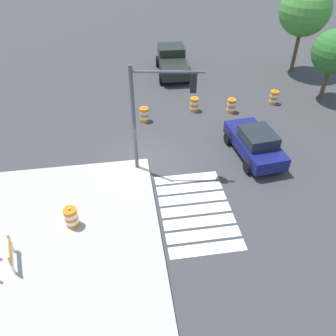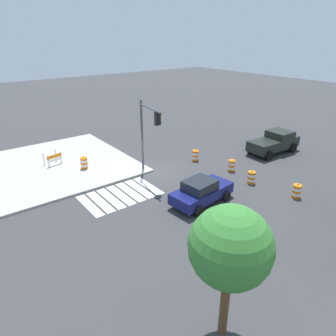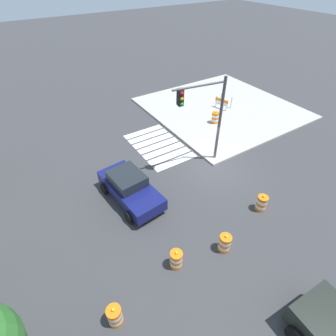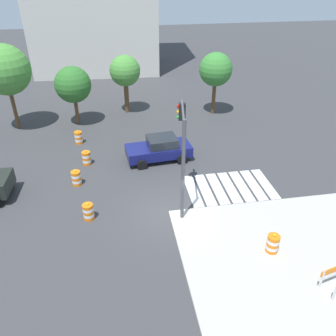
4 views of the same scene
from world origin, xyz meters
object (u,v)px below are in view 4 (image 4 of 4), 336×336
at_px(traffic_barrel_crosswalk_end, 76,178).
at_px(street_tree_streetside_mid, 216,70).
at_px(sports_car, 159,149).
at_px(street_tree_streetside_near, 73,85).
at_px(traffic_barrel_median_far, 88,212).
at_px(traffic_light_pole, 182,143).
at_px(traffic_barrel_near_corner, 79,137).
at_px(traffic_barrel_on_sidewalk, 273,243).
at_px(street_tree_streetside_far, 5,70).
at_px(traffic_barrel_median_near, 87,158).
at_px(construction_barricade, 335,276).
at_px(street_tree_corner_lot, 125,71).

distance_m(traffic_barrel_crosswalk_end, street_tree_streetside_mid, 15.04).
relative_size(sports_car, street_tree_streetside_near, 0.95).
distance_m(traffic_barrel_median_far, traffic_light_pole, 6.06).
relative_size(traffic_barrel_near_corner, traffic_barrel_on_sidewalk, 1.00).
distance_m(sports_car, street_tree_streetside_far, 13.11).
relative_size(sports_car, traffic_light_pole, 0.81).
xyz_separation_m(traffic_barrel_median_near, street_tree_streetside_far, (-5.63, 6.75, 4.19)).
bearing_deg(traffic_barrel_on_sidewalk, traffic_barrel_crosswalk_end, 141.59).
relative_size(street_tree_streetside_near, street_tree_streetside_far, 0.72).
relative_size(street_tree_streetside_near, street_tree_streetside_mid, 0.90).
bearing_deg(traffic_barrel_median_near, traffic_barrel_on_sidewalk, -48.03).
height_order(traffic_barrel_median_far, street_tree_streetside_near, street_tree_streetside_near).
bearing_deg(traffic_barrel_median_far, construction_barricade, -31.63).
bearing_deg(street_tree_corner_lot, sports_car, -79.83).
distance_m(construction_barricade, street_tree_streetside_far, 24.86).
height_order(street_tree_streetside_near, street_tree_streetside_mid, street_tree_streetside_mid).
height_order(traffic_barrel_near_corner, traffic_barrel_crosswalk_end, same).
bearing_deg(traffic_barrel_near_corner, traffic_barrel_median_near, -77.97).
xyz_separation_m(traffic_barrel_near_corner, traffic_barrel_on_sidewalk, (9.35, -12.83, 0.15)).
distance_m(traffic_light_pole, street_tree_streetside_far, 16.37).
bearing_deg(traffic_barrel_on_sidewalk, traffic_barrel_near_corner, 126.09).
xyz_separation_m(traffic_light_pole, street_tree_streetside_mid, (5.39, 12.60, -0.11)).
bearing_deg(traffic_barrel_median_far, street_tree_streetside_far, 115.39).
bearing_deg(construction_barricade, traffic_barrel_median_near, 130.96).
distance_m(traffic_barrel_on_sidewalk, street_tree_streetside_mid, 17.21).
distance_m(traffic_barrel_near_corner, traffic_barrel_crosswalk_end, 5.54).
relative_size(traffic_barrel_near_corner, traffic_barrel_crosswalk_end, 1.00).
bearing_deg(traffic_barrel_crosswalk_end, traffic_barrel_near_corner, 91.65).
height_order(traffic_barrel_median_near, traffic_barrel_median_far, same).
xyz_separation_m(sports_car, traffic_barrel_on_sidewalk, (3.84, -9.47, -0.21)).
height_order(street_tree_streetside_mid, street_tree_streetside_far, street_tree_streetside_far).
relative_size(traffic_barrel_crosswalk_end, traffic_barrel_median_far, 1.00).
xyz_separation_m(traffic_barrel_near_corner, street_tree_streetside_far, (-4.95, 3.56, 4.19)).
bearing_deg(traffic_light_pole, traffic_barrel_on_sidewalk, -50.82).
relative_size(sports_car, street_tree_streetside_mid, 0.86).
distance_m(construction_barricade, traffic_light_pole, 8.81).
height_order(traffic_barrel_near_corner, traffic_barrel_on_sidewalk, traffic_barrel_on_sidewalk).
relative_size(traffic_barrel_on_sidewalk, street_tree_corner_lot, 0.21).
bearing_deg(traffic_barrel_median_far, traffic_barrel_on_sidewalk, -25.08).
bearing_deg(traffic_barrel_on_sidewalk, street_tree_streetside_near, 120.27).
distance_m(street_tree_streetside_mid, street_tree_corner_lot, 7.57).
bearing_deg(street_tree_corner_lot, construction_barricade, -71.00).
bearing_deg(sports_car, traffic_barrel_crosswalk_end, -157.79).
xyz_separation_m(traffic_barrel_median_near, construction_barricade, (10.33, -11.90, 0.27)).
relative_size(construction_barricade, traffic_light_pole, 0.25).
relative_size(traffic_barrel_near_corner, traffic_barrel_median_near, 1.00).
distance_m(traffic_barrel_near_corner, traffic_barrel_median_near, 3.26).
bearing_deg(street_tree_streetside_far, traffic_barrel_median_near, -50.19).
xyz_separation_m(street_tree_streetside_far, street_tree_corner_lot, (8.87, 1.93, -1.05)).
relative_size(traffic_light_pole, street_tree_streetside_far, 0.84).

